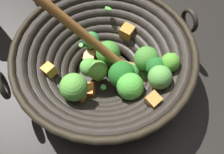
# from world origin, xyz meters

# --- Properties ---
(ground_plane) EXTENTS (4.00, 4.00, 0.00)m
(ground_plane) POSITION_xyz_m (0.00, 0.00, 0.00)
(ground_plane) COLOR black
(wok) EXTENTS (0.37, 0.39, 0.25)m
(wok) POSITION_xyz_m (-0.00, -0.00, 0.07)
(wok) COLOR black
(wok) RESTS_ON ground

